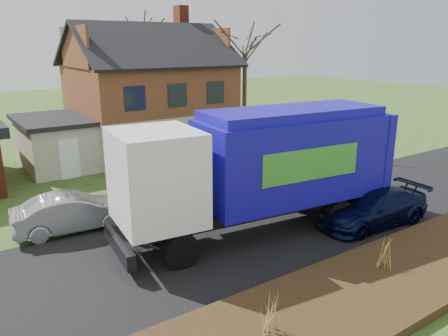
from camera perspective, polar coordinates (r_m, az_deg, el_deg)
ground at (r=17.03m, az=4.91°, el=-7.84°), size 120.00×120.00×0.00m
road at (r=17.02m, az=4.91°, el=-7.81°), size 80.00×7.00×0.02m
mulch_verge at (r=13.74m, az=19.42°, el=-14.28°), size 80.00×3.50×0.30m
main_house at (r=28.46m, az=-10.60°, el=10.02°), size 12.95×8.95×9.26m
garbage_truck at (r=16.01m, az=5.47°, el=0.63°), size 10.94×4.00×4.58m
silver_sedan at (r=17.52m, az=-19.15°, el=-5.49°), size 4.45×1.86×1.43m
navy_wagon at (r=18.07m, az=18.89°, el=-4.85°), size 4.97×2.32×1.41m
tree_front_east at (r=28.93m, az=2.79°, el=16.75°), size 3.21×3.21×8.91m
tree_back at (r=38.19m, az=-10.81°, el=18.66°), size 3.34×3.34×10.56m
grass_clump_west at (r=10.76m, az=6.35°, el=-18.38°), size 0.39×0.32×1.02m
grass_clump_mid at (r=14.20m, az=20.22°, el=-10.41°), size 0.35×0.29×0.98m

